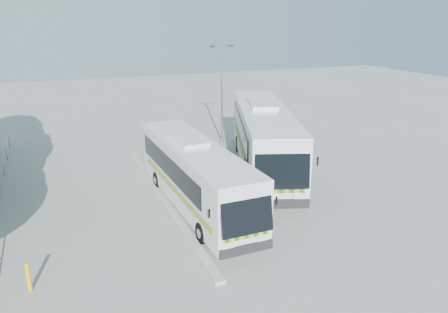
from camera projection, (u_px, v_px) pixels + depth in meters
name	position (u px, v px, depth m)	size (l,w,h in m)	color
ground	(219.00, 208.00, 21.21)	(100.00, 100.00, 0.00)	#999994
kerb_divider	(163.00, 198.00, 22.13)	(0.40, 16.00, 0.15)	#B2B2AD
coach_main	(195.00, 174.00, 20.85)	(2.65, 11.20, 3.09)	silver
coach_adjacent	(264.00, 137.00, 25.99)	(7.00, 13.43, 3.70)	white
lamppost	(222.00, 89.00, 31.13)	(1.75, 0.29, 7.13)	#9799A0
bollard	(28.00, 277.00, 14.63)	(0.15, 0.15, 1.08)	gold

